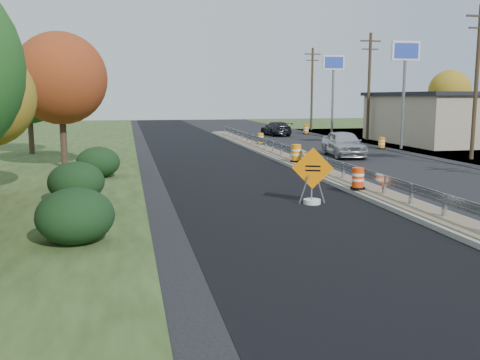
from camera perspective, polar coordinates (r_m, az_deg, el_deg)
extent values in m
plane|color=black|center=(23.03, 12.83, -1.11)|extent=(140.00, 140.00, 0.00)
cube|color=black|center=(31.26, -2.30, 1.72)|extent=(7.20, 120.00, 0.01)
cube|color=gray|center=(30.38, 6.55, 1.62)|extent=(1.60, 55.00, 0.18)
cube|color=brown|center=(30.36, 6.56, 1.83)|extent=(1.25, 55.00, 0.05)
cube|color=silver|center=(17.75, 20.98, -2.53)|extent=(0.10, 0.15, 0.70)
cube|color=silver|center=(19.43, 17.80, -1.41)|extent=(0.10, 0.15, 0.70)
cube|color=silver|center=(21.16, 15.14, -0.48)|extent=(0.10, 0.15, 0.70)
cube|color=silver|center=(22.94, 12.88, 0.32)|extent=(0.10, 0.15, 0.70)
cube|color=silver|center=(24.75, 10.95, 1.00)|extent=(0.10, 0.15, 0.70)
cube|color=silver|center=(26.58, 9.29, 1.58)|extent=(0.10, 0.15, 0.70)
cube|color=silver|center=(28.44, 7.84, 2.09)|extent=(0.10, 0.15, 0.70)
cube|color=silver|center=(30.32, 6.57, 2.54)|extent=(0.10, 0.15, 0.70)
cube|color=silver|center=(32.21, 5.45, 2.93)|extent=(0.10, 0.15, 0.70)
cube|color=silver|center=(34.12, 4.45, 3.28)|extent=(0.10, 0.15, 0.70)
cube|color=silver|center=(36.03, 3.55, 3.59)|extent=(0.10, 0.15, 0.70)
cube|color=silver|center=(37.95, 2.75, 3.86)|extent=(0.10, 0.15, 0.70)
cube|color=silver|center=(39.89, 2.02, 4.11)|extent=(0.10, 0.15, 0.70)
cube|color=silver|center=(41.82, 1.36, 4.34)|extent=(0.10, 0.15, 0.70)
cube|color=silver|center=(43.77, 0.76, 4.54)|extent=(0.10, 0.15, 0.70)
cube|color=silver|center=(45.71, 0.21, 4.73)|extent=(0.10, 0.15, 0.70)
cube|color=silver|center=(47.67, -0.29, 4.90)|extent=(0.10, 0.15, 0.70)
cube|color=silver|center=(49.62, -0.76, 5.06)|extent=(0.10, 0.15, 0.70)
cube|color=silver|center=(51.58, -1.19, 5.21)|extent=(0.10, 0.15, 0.70)
cube|color=silver|center=(53.55, -1.59, 5.34)|extent=(0.10, 0.15, 0.70)
cube|color=silver|center=(31.24, 6.00, 3.10)|extent=(0.04, 46.00, 0.34)
cube|color=silver|center=(31.25, 5.99, 2.96)|extent=(0.06, 46.00, 0.03)
cube|color=silver|center=(31.24, 6.00, 3.25)|extent=(0.06, 46.00, 0.03)
cube|color=black|center=(46.03, 16.21, 5.68)|extent=(0.08, 7.20, 2.20)
cylinder|color=slate|center=(41.72, 17.01, 7.82)|extent=(0.22, 0.22, 6.80)
cube|color=white|center=(41.85, 17.25, 13.03)|extent=(2.20, 0.25, 1.40)
cube|color=#263FB2|center=(41.85, 17.25, 13.03)|extent=(1.90, 0.30, 1.10)
cylinder|color=slate|center=(54.41, 9.84, 8.25)|extent=(0.22, 0.22, 6.80)
cube|color=white|center=(54.51, 9.95, 12.24)|extent=(2.20, 0.25, 1.40)
cube|color=#263FB2|center=(54.51, 9.95, 12.24)|extent=(1.90, 0.30, 1.10)
cylinder|color=#473523|center=(36.32, 23.89, 9.40)|extent=(0.26, 0.26, 9.40)
cube|color=#473523|center=(36.54, 24.23, 14.57)|extent=(1.50, 0.10, 0.10)
cylinder|color=#473523|center=(49.31, 13.59, 9.58)|extent=(0.26, 0.26, 9.40)
cube|color=#473523|center=(49.53, 13.76, 14.21)|extent=(1.90, 0.12, 0.12)
cube|color=#473523|center=(49.47, 13.73, 13.41)|extent=(1.50, 0.10, 0.10)
cylinder|color=#473523|center=(63.20, 7.68, 9.55)|extent=(0.26, 0.26, 9.40)
cube|color=#473523|center=(63.37, 7.76, 13.17)|extent=(1.90, 0.12, 0.12)
cube|color=#473523|center=(63.32, 7.74, 12.54)|extent=(1.50, 0.10, 0.10)
ellipsoid|color=black|center=(14.99, -17.16, -3.66)|extent=(2.09, 2.09, 1.52)
ellipsoid|color=black|center=(20.91, -17.07, -0.17)|extent=(2.09, 2.09, 1.52)
ellipsoid|color=black|center=(26.80, -14.89, 1.85)|extent=(2.09, 2.09, 1.52)
cylinder|color=#473523|center=(30.86, -18.31, 4.25)|extent=(0.36, 0.36, 3.30)
sphere|color=#A34C1C|center=(30.79, -18.61, 10.24)|extent=(4.95, 4.95, 4.95)
cylinder|color=#473523|center=(39.19, -21.40, 4.67)|extent=(0.36, 0.36, 2.86)
sphere|color=#1F4E1A|center=(39.11, -21.63, 8.75)|extent=(4.29, 4.29, 4.29)
cylinder|color=#473523|center=(65.18, 21.31, 6.23)|extent=(0.36, 0.36, 3.08)
sphere|color=#AB9224|center=(65.14, 21.46, 8.87)|extent=(4.62, 4.62, 4.62)
cylinder|color=white|center=(19.81, 7.69, -2.31)|extent=(0.63, 0.63, 0.18)
cube|color=slate|center=(19.62, 6.85, -1.00)|extent=(0.36, 0.18, 1.09)
cube|color=slate|center=(19.83, 8.58, -0.93)|extent=(0.36, 0.18, 1.09)
cube|color=slate|center=(19.78, 7.67, -0.93)|extent=(0.14, 0.28, 1.11)
cube|color=orange|center=(19.61, 7.77, 1.25)|extent=(1.42, 0.58, 1.52)
cube|color=black|center=(19.57, 7.80, 1.47)|extent=(0.51, 0.21, 0.06)
cube|color=black|center=(19.59, 7.79, 1.01)|extent=(0.51, 0.21, 0.06)
cylinder|color=black|center=(22.03, 12.43, -0.83)|extent=(0.59, 0.59, 0.08)
cylinder|color=#EF3E0A|center=(21.96, 12.47, 0.23)|extent=(0.47, 0.47, 0.83)
cylinder|color=white|center=(21.94, 12.48, 0.58)|extent=(0.49, 0.49, 0.11)
cylinder|color=white|center=(21.98, 12.46, 0.03)|extent=(0.49, 0.49, 0.11)
cylinder|color=black|center=(30.58, 6.01, 2.03)|extent=(0.68, 0.68, 0.09)
cylinder|color=orange|center=(30.53, 6.02, 2.91)|extent=(0.54, 0.54, 0.95)
cylinder|color=white|center=(30.51, 6.03, 3.20)|extent=(0.56, 0.56, 0.12)
cylinder|color=white|center=(30.54, 6.02, 2.74)|extent=(0.56, 0.56, 0.12)
cylinder|color=black|center=(41.68, 2.20, 3.89)|extent=(0.59, 0.59, 0.08)
cylinder|color=orange|center=(41.64, 2.20, 4.46)|extent=(0.47, 0.47, 0.83)
cylinder|color=white|center=(41.63, 2.20, 4.65)|extent=(0.49, 0.49, 0.11)
cylinder|color=white|center=(41.65, 2.20, 4.35)|extent=(0.49, 0.49, 0.11)
cylinder|color=black|center=(41.80, 14.86, 3.30)|extent=(0.60, 0.60, 0.08)
cylinder|color=orange|center=(41.77, 14.88, 3.87)|extent=(0.48, 0.48, 0.84)
cylinder|color=white|center=(41.76, 14.89, 4.07)|extent=(0.50, 0.50, 0.11)
cylinder|color=white|center=(41.77, 14.87, 3.76)|extent=(0.50, 0.50, 0.11)
cylinder|color=black|center=(56.54, 7.05, 4.92)|extent=(0.66, 0.66, 0.09)
cylinder|color=orange|center=(56.51, 7.06, 5.39)|extent=(0.53, 0.53, 0.92)
cylinder|color=white|center=(56.50, 7.06, 5.55)|extent=(0.54, 0.54, 0.12)
cylinder|color=white|center=(56.51, 7.05, 5.30)|extent=(0.54, 0.54, 0.12)
imported|color=silver|center=(35.71, 11.00, 3.83)|extent=(2.48, 5.16, 1.70)
imported|color=black|center=(54.19, 3.86, 5.50)|extent=(2.34, 4.99, 1.41)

